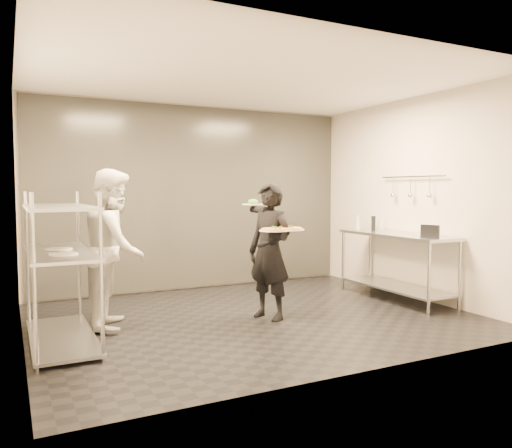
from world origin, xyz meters
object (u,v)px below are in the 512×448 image
waiter (270,251)px  prep_counter (396,255)px  pos_monitor (430,232)px  bottle_dark (373,223)px  pass_rack (60,266)px  bottle_clear (378,224)px  salad_plate (253,203)px  chef (115,248)px  pizza_plate_far (290,229)px  pizza_plate_near (274,230)px  bottle_green (358,222)px

waiter → prep_counter: bearing=70.4°
pos_monitor → bottle_dark: size_ratio=1.08×
pass_rack → waiter: waiter is taller
waiter → bottle_clear: 2.31m
prep_counter → salad_plate: (-2.09, 0.22, 0.73)m
salad_plate → chef: bearing=174.7°
pizza_plate_far → chef: bearing=159.4°
salad_plate → pizza_plate_near: bearing=-92.9°
salad_plate → bottle_dark: size_ratio=1.23×
pizza_plate_far → pass_rack: bearing=172.6°
prep_counter → salad_plate: size_ratio=6.83×
chef → bottle_green: 3.73m
pizza_plate_far → bottle_green: bearing=31.2°
waiter → bottle_green: 2.22m
pizza_plate_far → bottle_green: (1.85, 1.12, -0.05)m
chef → pizza_plate_near: size_ratio=5.28×
pass_rack → bottle_clear: (4.48, 0.57, 0.24)m
waiter → bottle_green: size_ratio=7.50×
prep_counter → chef: bearing=174.3°
pizza_plate_far → bottle_clear: pizza_plate_far is taller
pass_rack → salad_plate: bearing=5.8°
pizza_plate_near → salad_plate: size_ratio=1.25×
chef → salad_plate: 1.71m
chef → pizza_plate_near: chef is taller
waiter → pos_monitor: bearing=49.7°
salad_plate → bottle_green: bearing=15.6°
bottle_dark → bottle_green: bearing=96.7°
pos_monitor → bottle_clear: size_ratio=1.32×
prep_counter → bottle_dark: bearing=89.5°
waiter → bottle_green: (2.01, 0.92, 0.23)m
pass_rack → chef: chef is taller
pizza_plate_near → pizza_plate_far: pizza_plate_near is taller
waiter → bottle_dark: size_ratio=7.45×
salad_plate → bottle_clear: (2.25, 0.35, -0.35)m
pos_monitor → bottle_clear: bottle_clear is taller
pizza_plate_far → bottle_clear: size_ratio=1.86×
pass_rack → chef: (0.60, 0.38, 0.10)m
salad_plate → pos_monitor: bearing=-25.5°
bottle_dark → prep_counter: bearing=-90.5°
salad_plate → pos_monitor: salad_plate is taller
waiter → bottle_clear: bearing=84.5°
prep_counter → bottle_clear: (0.15, 0.57, 0.38)m
bottle_clear → bottle_green: bearing=128.7°
waiter → pizza_plate_near: 0.38m
pos_monitor → bottle_dark: (0.12, 1.21, 0.02)m
waiter → chef: bearing=-129.5°
waiter → pizza_plate_near: waiter is taller
prep_counter → bottle_green: bottle_green is taller
prep_counter → chef: 3.76m
pizza_plate_far → salad_plate: bearing=110.9°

